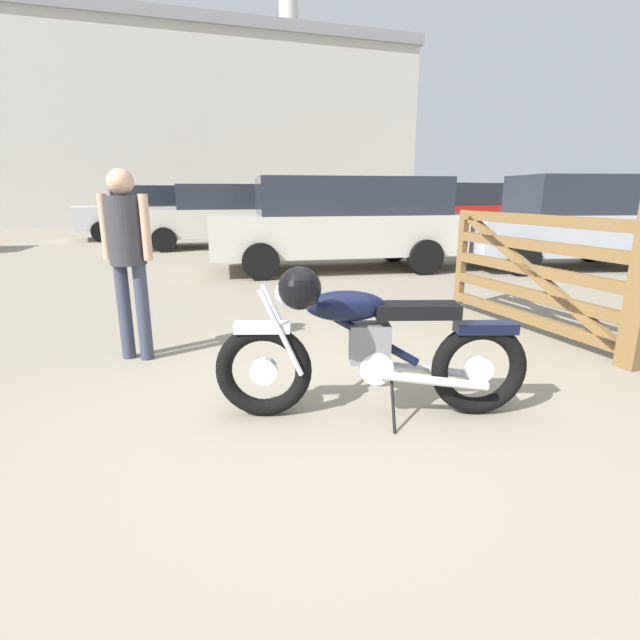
{
  "coord_description": "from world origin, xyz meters",
  "views": [
    {
      "loc": [
        -0.79,
        -2.57,
        1.47
      ],
      "look_at": [
        0.13,
        0.62,
        0.57
      ],
      "focal_mm": 26.74,
      "sensor_mm": 36.0,
      "label": 1
    }
  ],
  "objects": [
    {
      "name": "timber_gate",
      "position": [
        2.77,
        1.33,
        0.7
      ],
      "size": [
        0.34,
        2.54,
        1.6
      ],
      "rotation": [
        0.0,
        0.0,
        1.65
      ],
      "color": "brown",
      "rests_on": "ground_plane"
    },
    {
      "name": "silver_sedan_mid",
      "position": [
        2.16,
        6.25,
        0.94
      ],
      "size": [
        4.84,
        2.28,
        1.74
      ],
      "rotation": [
        0.0,
        0.0,
        3.05
      ],
      "color": "black",
      "rests_on": "ground_plane"
    },
    {
      "name": "white_estate_far",
      "position": [
        -1.9,
        14.33,
        0.84
      ],
      "size": [
        4.42,
        2.43,
        1.67
      ],
      "rotation": [
        0.0,
        0.0,
        0.16
      ],
      "color": "black",
      "rests_on": "ground_plane"
    },
    {
      "name": "industrial_building",
      "position": [
        1.3,
        27.33,
        4.46
      ],
      "size": [
        19.71,
        14.74,
        18.0
      ],
      "rotation": [
        0.0,
        0.0,
        0.03
      ],
      "color": "beige",
      "rests_on": "ground_plane"
    },
    {
      "name": "bystander",
      "position": [
        -1.25,
        1.85,
        1.02
      ],
      "size": [
        0.42,
        0.3,
        1.66
      ],
      "rotation": [
        0.0,
        0.0,
        1.1
      ],
      "color": "#383D51",
      "rests_on": "ground_plane"
    },
    {
      "name": "dark_sedan_left",
      "position": [
        0.16,
        10.92,
        0.84
      ],
      "size": [
        4.25,
        2.02,
        1.67
      ],
      "rotation": [
        0.0,
        0.0,
        -0.03
      ],
      "color": "black",
      "rests_on": "ground_plane"
    },
    {
      "name": "ground_plane",
      "position": [
        0.0,
        0.0,
        0.0
      ],
      "size": [
        80.0,
        80.0,
        0.0
      ],
      "primitive_type": "plane",
      "color": "gray"
    },
    {
      "name": "red_hatchback_near",
      "position": [
        7.03,
        11.19,
        0.94
      ],
      "size": [
        4.94,
        2.58,
        1.74
      ],
      "rotation": [
        0.0,
        0.0,
        3.32
      ],
      "color": "black",
      "rests_on": "ground_plane"
    },
    {
      "name": "vintage_motorcycle",
      "position": [
        0.31,
        0.19,
        0.49
      ],
      "size": [
        2.04,
        0.75,
        1.07
      ],
      "rotation": [
        0.0,
        0.0,
        2.88
      ],
      "color": "black",
      "rests_on": "ground_plane"
    },
    {
      "name": "blue_hatchback_right",
      "position": [
        6.51,
        5.2,
        0.92
      ],
      "size": [
        4.14,
        2.35,
        1.78
      ],
      "rotation": [
        0.0,
        0.0,
        2.96
      ],
      "color": "black",
      "rests_on": "ground_plane"
    }
  ]
}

